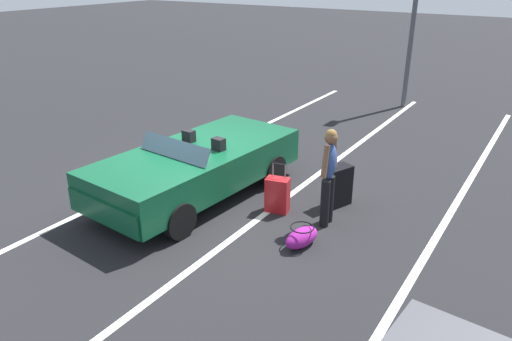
% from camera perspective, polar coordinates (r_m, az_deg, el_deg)
% --- Properties ---
extents(ground_plane, '(80.00, 80.00, 0.00)m').
position_cam_1_polar(ground_plane, '(9.20, -6.78, -2.95)').
color(ground_plane, black).
extents(lot_line_near, '(18.00, 0.12, 0.01)m').
position_cam_1_polar(lot_line_near, '(9.99, -12.40, -1.18)').
color(lot_line_near, silver).
rests_on(lot_line_near, ground_plane).
extents(lot_line_mid, '(18.00, 0.12, 0.01)m').
position_cam_1_polar(lot_line_mid, '(8.44, 0.83, -5.29)').
color(lot_line_mid, silver).
rests_on(lot_line_mid, ground_plane).
extents(lot_line_far, '(18.00, 0.12, 0.01)m').
position_cam_1_polar(lot_line_far, '(7.57, 18.72, -10.27)').
color(lot_line_far, silver).
rests_on(lot_line_far, ground_plane).
extents(convertible_car, '(4.26, 2.08, 1.24)m').
position_cam_1_polar(convertible_car, '(8.82, -7.89, 0.03)').
color(convertible_car, '#0F4C2D').
rests_on(convertible_car, ground_plane).
extents(suitcase_large_black, '(0.55, 0.44, 0.74)m').
position_cam_1_polar(suitcase_large_black, '(8.77, 9.53, -1.79)').
color(suitcase_large_black, black).
rests_on(suitcase_large_black, ground_plane).
extents(suitcase_medium_bright, '(0.32, 0.44, 0.88)m').
position_cam_1_polar(suitcase_medium_bright, '(8.46, 2.52, -2.86)').
color(suitcase_medium_bright, red).
rests_on(suitcase_medium_bright, ground_plane).
extents(duffel_bag, '(0.69, 0.45, 0.34)m').
position_cam_1_polar(duffel_bag, '(7.53, 5.37, -7.77)').
color(duffel_bag, '#991E8C').
rests_on(duffel_bag, ground_plane).
extents(traveler_person, '(0.61, 0.24, 1.65)m').
position_cam_1_polar(traveler_person, '(7.88, 8.53, -0.20)').
color(traveler_person, black).
rests_on(traveler_person, ground_plane).
extents(parking_lamp_post, '(0.50, 0.24, 4.93)m').
position_cam_1_polar(parking_lamp_post, '(15.19, 18.10, 17.65)').
color(parking_lamp_post, '#4C4C51').
rests_on(parking_lamp_post, ground_plane).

